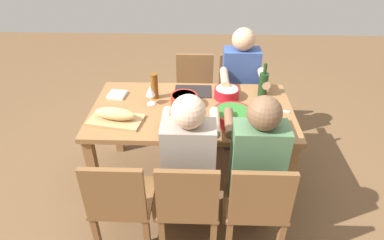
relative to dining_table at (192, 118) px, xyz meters
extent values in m
plane|color=brown|center=(0.00, 0.00, -0.65)|extent=(8.00, 8.00, 0.00)
cube|color=olive|center=(0.00, 0.00, 0.07)|extent=(1.61, 0.89, 0.04)
cube|color=olive|center=(-0.74, -0.38, -0.30)|extent=(0.07, 0.07, 0.70)
cube|color=olive|center=(0.74, -0.38, -0.30)|extent=(0.07, 0.07, 0.70)
cube|color=olive|center=(-0.74, 0.38, -0.30)|extent=(0.07, 0.07, 0.70)
cube|color=olive|center=(0.74, 0.38, -0.30)|extent=(0.07, 0.07, 0.70)
cube|color=brown|center=(0.44, 0.68, -0.21)|extent=(0.40, 0.40, 0.03)
cube|color=brown|center=(0.44, 0.87, 0.00)|extent=(0.38, 0.04, 0.40)
cube|color=brown|center=(0.61, 0.51, -0.44)|extent=(0.04, 0.04, 0.42)
cube|color=brown|center=(0.27, 0.51, -0.44)|extent=(0.04, 0.04, 0.42)
cube|color=brown|center=(0.61, 0.85, -0.44)|extent=(0.04, 0.04, 0.42)
cube|color=brown|center=(0.27, 0.85, -0.44)|extent=(0.04, 0.04, 0.42)
cube|color=brown|center=(0.00, 0.68, -0.21)|extent=(0.40, 0.40, 0.03)
cube|color=brown|center=(0.00, 0.87, 0.00)|extent=(0.38, 0.04, 0.40)
cube|color=brown|center=(0.17, 0.51, -0.44)|extent=(0.04, 0.04, 0.42)
cube|color=brown|center=(-0.17, 0.51, -0.44)|extent=(0.04, 0.04, 0.42)
cube|color=brown|center=(0.17, 0.85, -0.44)|extent=(0.04, 0.04, 0.42)
cylinder|color=#2D2D38|center=(0.08, 0.46, -0.42)|extent=(0.11, 0.11, 0.45)
cylinder|color=#2D2D38|center=(-0.08, 0.46, -0.42)|extent=(0.11, 0.11, 0.45)
cube|color=gray|center=(0.00, 0.62, 0.08)|extent=(0.34, 0.20, 0.55)
cylinder|color=beige|center=(0.17, 0.35, 0.20)|extent=(0.07, 0.30, 0.07)
cylinder|color=beige|center=(-0.17, 0.35, 0.20)|extent=(0.07, 0.30, 0.07)
sphere|color=beige|center=(0.00, 0.62, 0.45)|extent=(0.21, 0.21, 0.21)
cube|color=brown|center=(-0.44, -0.68, -0.21)|extent=(0.40, 0.40, 0.03)
cube|color=brown|center=(-0.44, -0.87, 0.00)|extent=(0.38, 0.04, 0.40)
cube|color=brown|center=(-0.61, -0.51, -0.44)|extent=(0.04, 0.04, 0.42)
cube|color=brown|center=(-0.27, -0.51, -0.44)|extent=(0.04, 0.04, 0.42)
cube|color=brown|center=(-0.61, -0.85, -0.44)|extent=(0.04, 0.04, 0.42)
cube|color=brown|center=(-0.27, -0.85, -0.44)|extent=(0.04, 0.04, 0.42)
cylinder|color=#2D2D38|center=(-0.52, -0.46, -0.42)|extent=(0.11, 0.11, 0.45)
cylinder|color=#2D2D38|center=(-0.36, -0.46, -0.42)|extent=(0.11, 0.11, 0.45)
cube|color=#334C8C|center=(-0.44, -0.62, 0.08)|extent=(0.34, 0.20, 0.55)
cylinder|color=tan|center=(-0.61, -0.35, 0.20)|extent=(0.07, 0.30, 0.07)
cylinder|color=tan|center=(-0.27, -0.35, 0.20)|extent=(0.07, 0.30, 0.07)
sphere|color=tan|center=(-0.44, -0.62, 0.45)|extent=(0.21, 0.21, 0.21)
cube|color=brown|center=(-0.44, 0.68, -0.21)|extent=(0.40, 0.40, 0.03)
cube|color=brown|center=(-0.44, 0.87, 0.00)|extent=(0.38, 0.04, 0.40)
cube|color=brown|center=(-0.27, 0.51, -0.44)|extent=(0.04, 0.04, 0.42)
cube|color=brown|center=(-0.61, 0.51, -0.44)|extent=(0.04, 0.04, 0.42)
cylinder|color=#2D2D38|center=(-0.36, 0.46, -0.42)|extent=(0.11, 0.11, 0.45)
cylinder|color=#2D2D38|center=(-0.52, 0.46, -0.42)|extent=(0.11, 0.11, 0.45)
cube|color=#4C724C|center=(-0.44, 0.62, 0.08)|extent=(0.34, 0.20, 0.55)
cylinder|color=brown|center=(-0.27, 0.35, 0.20)|extent=(0.07, 0.30, 0.07)
cylinder|color=brown|center=(-0.61, 0.35, 0.20)|extent=(0.07, 0.30, 0.07)
sphere|color=brown|center=(-0.44, 0.62, 0.45)|extent=(0.21, 0.21, 0.21)
cube|color=brown|center=(0.00, -0.68, -0.21)|extent=(0.40, 0.40, 0.03)
cube|color=brown|center=(0.00, -0.87, 0.00)|extent=(0.38, 0.04, 0.40)
cube|color=brown|center=(-0.17, -0.51, -0.44)|extent=(0.04, 0.04, 0.42)
cube|color=brown|center=(0.17, -0.51, -0.44)|extent=(0.04, 0.04, 0.42)
cube|color=brown|center=(-0.17, -0.85, -0.44)|extent=(0.04, 0.04, 0.42)
cube|color=brown|center=(0.17, -0.85, -0.44)|extent=(0.04, 0.04, 0.42)
cylinder|color=red|center=(0.07, -0.04, 0.14)|extent=(0.21, 0.21, 0.10)
cylinder|color=orange|center=(0.07, -0.04, 0.17)|extent=(0.19, 0.19, 0.03)
cylinder|color=#B21923|center=(-0.28, -0.19, 0.14)|extent=(0.21, 0.21, 0.09)
cylinder|color=beige|center=(-0.28, -0.19, 0.16)|extent=(0.18, 0.18, 0.03)
cylinder|color=#B21923|center=(-0.31, 0.17, 0.13)|extent=(0.30, 0.30, 0.08)
cylinder|color=#2D7028|center=(-0.31, 0.17, 0.16)|extent=(0.26, 0.26, 0.03)
cube|color=tan|center=(0.57, 0.20, 0.10)|extent=(0.43, 0.29, 0.02)
ellipsoid|color=tan|center=(0.57, 0.20, 0.16)|extent=(0.33, 0.17, 0.09)
cylinder|color=#193819|center=(-0.59, -0.24, 0.19)|extent=(0.08, 0.08, 0.20)
cylinder|color=#193819|center=(-0.59, -0.24, 0.34)|extent=(0.03, 0.03, 0.09)
cylinder|color=brown|center=(0.32, -0.16, 0.20)|extent=(0.06, 0.06, 0.22)
cylinder|color=silver|center=(0.34, -0.06, 0.09)|extent=(0.07, 0.07, 0.01)
cylinder|color=silver|center=(0.34, -0.06, 0.14)|extent=(0.01, 0.01, 0.07)
cone|color=silver|center=(0.34, -0.06, 0.22)|extent=(0.08, 0.08, 0.08)
cube|color=black|center=(0.00, 0.28, 0.09)|extent=(0.32, 0.23, 0.01)
cube|color=black|center=(0.00, -0.28, 0.09)|extent=(0.32, 0.23, 0.01)
cube|color=silver|center=(-0.66, 0.01, 0.10)|extent=(0.23, 0.08, 0.01)
cube|color=white|center=(0.64, -0.18, 0.10)|extent=(0.16, 0.16, 0.02)
camera|label=1|loc=(-0.07, 2.26, 1.46)|focal=30.90mm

